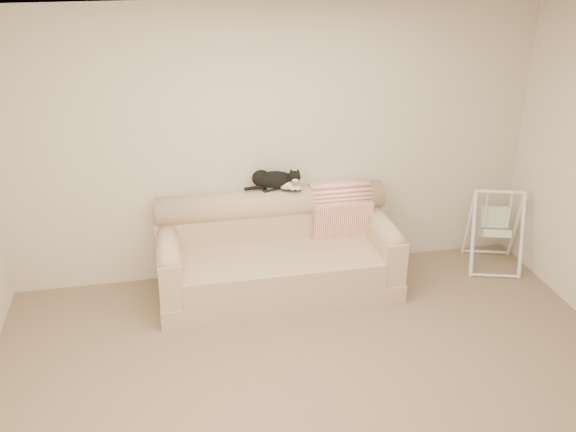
% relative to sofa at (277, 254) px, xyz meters
% --- Properties ---
extents(ground_plane, '(5.00, 5.00, 0.00)m').
position_rel_sofa_xyz_m(ground_plane, '(0.05, -1.62, -0.35)').
color(ground_plane, '#79634E').
rests_on(ground_plane, ground).
extents(room_shell, '(5.04, 4.04, 2.60)m').
position_rel_sofa_xyz_m(room_shell, '(0.05, -1.62, 1.18)').
color(room_shell, beige).
rests_on(room_shell, ground).
extents(sofa, '(2.20, 0.93, 0.90)m').
position_rel_sofa_xyz_m(sofa, '(0.00, 0.00, 0.00)').
color(sofa, tan).
rests_on(sofa, ground).
extents(remote_a, '(0.19, 0.10, 0.03)m').
position_rel_sofa_xyz_m(remote_a, '(0.01, 0.25, 0.56)').
color(remote_a, black).
rests_on(remote_a, sofa).
extents(remote_b, '(0.18, 0.07, 0.02)m').
position_rel_sofa_xyz_m(remote_b, '(0.19, 0.21, 0.56)').
color(remote_b, black).
rests_on(remote_b, sofa).
extents(tuxedo_cat, '(0.53, 0.28, 0.21)m').
position_rel_sofa_xyz_m(tuxedo_cat, '(0.04, 0.26, 0.65)').
color(tuxedo_cat, black).
rests_on(tuxedo_cat, sofa).
extents(throw_blanket, '(0.57, 0.38, 0.58)m').
position_rel_sofa_xyz_m(throw_blanket, '(0.66, 0.23, 0.37)').
color(throw_blanket, '#C84A39').
rests_on(throw_blanket, sofa).
extents(baby_swing, '(0.63, 0.66, 0.83)m').
position_rel_sofa_xyz_m(baby_swing, '(2.21, -0.01, 0.06)').
color(baby_swing, white).
rests_on(baby_swing, ground).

